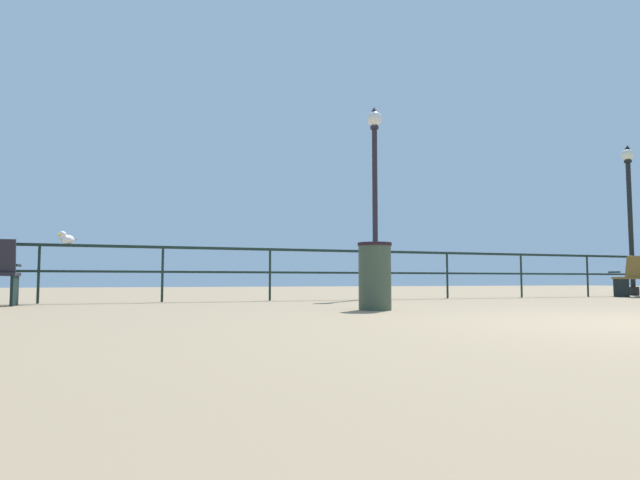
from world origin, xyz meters
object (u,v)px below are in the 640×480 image
at_px(lamppost_right, 630,213).
at_px(seagull_on_rail, 66,238).
at_px(trash_bin, 375,276).
at_px(lamppost_center, 375,186).

bearing_deg(lamppost_right, seagull_on_rail, -178.56).
distance_m(lamppost_right, trash_bin, 10.36).
xyz_separation_m(lamppost_center, trash_bin, (-2.00, -4.05, -1.97)).
distance_m(lamppost_center, seagull_on_rail, 6.10).
distance_m(lamppost_right, seagull_on_rail, 13.37).
distance_m(lamppost_center, trash_bin, 4.93).
bearing_deg(seagull_on_rail, lamppost_center, 3.22).
height_order(seagull_on_rail, trash_bin, seagull_on_rail).
height_order(lamppost_center, seagull_on_rail, lamppost_center).
bearing_deg(trash_bin, lamppost_center, 63.69).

